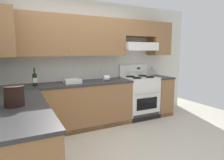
# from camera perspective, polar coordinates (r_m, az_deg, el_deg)

# --- Properties ---
(ground_plane) EXTENTS (7.04, 7.04, 0.00)m
(ground_plane) POSITION_cam_1_polar(r_m,az_deg,el_deg) (3.09, 0.91, -20.88)
(ground_plane) COLOR beige
(wall_back) EXTENTS (4.68, 0.57, 2.55)m
(wall_back) POSITION_cam_1_polar(r_m,az_deg,el_deg) (4.24, -3.96, 7.96)
(wall_back) COLOR silver
(wall_back) RESTS_ON ground_plane
(counter_back_run) EXTENTS (3.60, 0.65, 0.91)m
(counter_back_run) POSITION_cam_1_polar(r_m,az_deg,el_deg) (3.97, -7.68, -7.13)
(counter_back_run) COLOR olive
(counter_back_run) RESTS_ON ground_plane
(counter_left_run) EXTENTS (0.63, 1.91, 0.91)m
(counter_left_run) POSITION_cam_1_polar(r_m,az_deg,el_deg) (2.60, -25.16, -16.39)
(counter_left_run) COLOR olive
(counter_left_run) RESTS_ON ground_plane
(stove) EXTENTS (0.76, 0.62, 1.20)m
(stove) POSITION_cam_1_polar(r_m,az_deg,el_deg) (4.55, 8.02, -4.79)
(stove) COLOR white
(stove) RESTS_ON ground_plane
(wine_bottle) EXTENTS (0.08, 0.08, 0.33)m
(wine_bottle) POSITION_cam_1_polar(r_m,az_deg,el_deg) (3.69, -21.68, 0.44)
(wine_bottle) COLOR black
(wine_bottle) RESTS_ON counter_back_run
(bowl) EXTENTS (0.31, 0.24, 0.08)m
(bowl) POSITION_cam_1_polar(r_m,az_deg,el_deg) (3.78, -11.52, -0.49)
(bowl) COLOR white
(bowl) RESTS_ON counter_back_run
(bucket) EXTENTS (0.22, 0.22, 0.23)m
(bucket) POSITION_cam_1_polar(r_m,az_deg,el_deg) (2.39, -26.75, -4.06)
(bucket) COLOR black
(bucket) RESTS_ON counter_left_run
(paper_towel_roll) EXTENTS (0.12, 0.11, 0.11)m
(paper_towel_roll) POSITION_cam_1_polar(r_m,az_deg,el_deg) (4.01, -1.76, 0.59)
(paper_towel_roll) COLOR white
(paper_towel_roll) RESTS_ON counter_back_run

